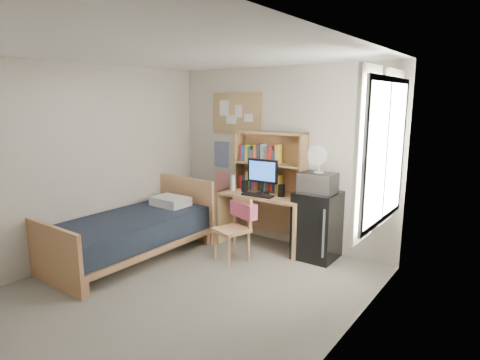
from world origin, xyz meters
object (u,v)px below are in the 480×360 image
Objects in this scene: mini_fridge at (317,225)px; speaker_left at (245,186)px; bulletin_board at (237,113)px; monitor at (263,177)px; desk_fan at (319,161)px; desk at (264,220)px; microwave at (318,183)px; desk_chair at (232,229)px; bed at (131,238)px; speaker_right at (281,191)px.

speaker_left is at bearing -174.45° from mini_fridge.
bulletin_board is 1.20m from monitor.
monitor is 0.87m from desk_fan.
mini_fridge is at bearing 2.75° from speaker_left.
microwave reaches higher than desk.
desk_chair reaches higher than bed.
mini_fridge is (0.88, 0.76, 0.03)m from desk_chair.
monitor reaches higher than speaker_right.
microwave is (0.88, 0.74, 0.62)m from desk_chair.
desk_chair is 1.72× the size of monitor.
speaker_right is at bearing -171.30° from mini_fridge.
desk is 1.90m from bed.
desk is 3.89× the size of desk_fan.
bulletin_board reaches higher than monitor.
desk is at bearing 11.31° from speaker_left.
speaker_right is (0.30, -0.04, 0.49)m from desk.
bulletin_board reaches higher than speaker_right.
desk_chair is at bearing -98.94° from monitor.
mini_fridge is at bearing 90.00° from desk_fan.
desk_fan reaches higher than desk.
monitor is (-0.82, -0.11, 0.59)m from mini_fridge.
desk_fan is (1.56, -0.29, -0.57)m from bulletin_board.
microwave is (0.52, 0.07, 0.17)m from speaker_right.
monitor is at bearing -27.43° from bulletin_board.
mini_fridge is 1.20m from speaker_left.
speaker_right reaches higher than bed.
speaker_right is at bearing -173.47° from microwave.
mini_fridge is 0.59m from microwave.
desk is 1.48× the size of desk_chair.
desk is 0.57m from speaker_left.
speaker_left is (-0.30, -0.08, 0.48)m from desk.
bed is at bearing -130.77° from desk_chair.
desk_fan is at bearing 0.00° from microwave.
bulletin_board is at bearing 168.28° from microwave.
monitor is at bearing -174.83° from desk_fan.
speaker_right is at bearing -0.00° from speaker_left.
bulletin_board is at bearing 139.32° from desk_chair.
mini_fridge is at bearing 90.00° from microwave.
microwave reaches higher than bed.
microwave is (1.12, 0.11, 0.17)m from speaker_left.
desk is 0.83m from mini_fridge.
desk is at bearing -179.01° from desk_fan.
bulletin_board is at bearing 133.65° from speaker_left.
bulletin_board reaches higher than bed.
speaker_left is at bearing -175.46° from microwave.
monitor is 2.88× the size of speaker_right.
bed is (-1.20, -1.46, -0.11)m from desk.
bulletin_board reaches higher than desk_fan.
speaker_right is 0.39× the size of microwave.
desk_chair is (-0.05, -0.71, 0.03)m from desk.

